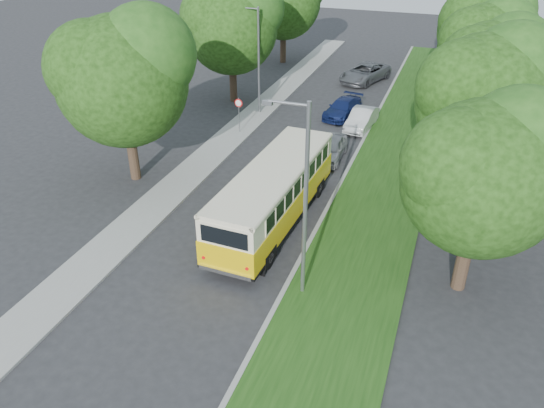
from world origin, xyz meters
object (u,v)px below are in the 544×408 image
(lamppost_near, at_px, (303,198))
(car_silver, at_px, (331,148))
(lamppost_far, at_px, (257,57))
(car_white, at_px, (362,119))
(car_grey, at_px, (365,73))
(vintage_bus, at_px, (274,196))
(car_blue, at_px, (343,108))

(lamppost_near, distance_m, car_silver, 13.40)
(lamppost_far, relative_size, car_white, 1.85)
(lamppost_near, relative_size, car_white, 1.97)
(car_silver, distance_m, car_grey, 16.23)
(lamppost_near, height_order, vintage_bus, lamppost_near)
(car_blue, xyz_separation_m, car_grey, (-0.13, 8.88, 0.13))
(car_grey, bearing_deg, car_white, -60.07)
(vintage_bus, relative_size, car_blue, 2.41)
(car_silver, height_order, car_white, car_white)
(car_silver, relative_size, car_grey, 0.72)
(vintage_bus, xyz_separation_m, car_blue, (-0.21, 15.49, -0.91))
(car_white, distance_m, car_blue, 2.54)
(lamppost_far, bearing_deg, car_grey, 60.82)
(lamppost_near, bearing_deg, vintage_bus, 121.12)
(car_white, relative_size, car_blue, 0.95)
(car_silver, xyz_separation_m, car_white, (0.79, 5.47, 0.00))
(lamppost_near, bearing_deg, car_blue, 98.38)
(car_silver, relative_size, car_blue, 0.91)
(lamppost_near, height_order, car_silver, lamppost_near)
(lamppost_far, xyz_separation_m, car_white, (7.70, -0.30, -3.45))
(lamppost_near, xyz_separation_m, car_grey, (-3.09, 28.92, -3.61))
(lamppost_far, bearing_deg, car_blue, 14.50)
(vintage_bus, distance_m, car_silver, 8.25)
(lamppost_far, relative_size, car_grey, 1.38)
(car_grey, bearing_deg, lamppost_far, -99.18)
(vintage_bus, bearing_deg, car_grey, 93.62)
(vintage_bus, distance_m, car_blue, 15.52)
(vintage_bus, xyz_separation_m, car_white, (1.54, 13.65, -0.87))
(car_white, bearing_deg, lamppost_far, -177.05)
(vintage_bus, distance_m, car_grey, 24.39)
(vintage_bus, height_order, car_blue, vintage_bus)
(lamppost_far, bearing_deg, car_silver, -39.89)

